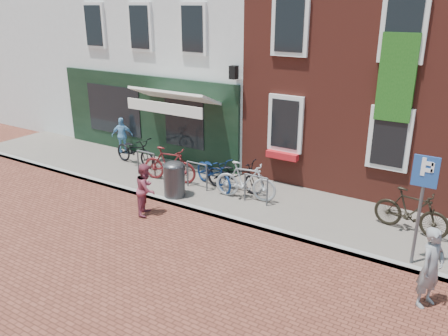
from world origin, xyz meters
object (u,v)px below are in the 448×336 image
Objects in this scene: woman at (431,268)px; cafe_person at (122,135)px; parking_sign at (422,191)px; bicycle_3 at (245,181)px; bicycle_1 at (169,165)px; bicycle_4 at (235,175)px; bicycle_0 at (135,151)px; boy at (146,189)px; bicycle_5 at (411,211)px; litter_bin at (174,177)px; bicycle_2 at (214,172)px.

woman reaches higher than cafe_person.
parking_sign reaches higher than bicycle_3.
woman reaches higher than bicycle_1.
cafe_person is 0.72× the size of bicycle_4.
bicycle_3 is at bearing -89.55° from bicycle_0.
parking_sign reaches higher than boy.
bicycle_4 is (5.40, -0.89, -0.18)m from cafe_person.
woman is at bearing -154.11° from bicycle_5.
litter_bin is at bearing 178.66° from parking_sign.
cafe_person is at bearing 76.70° from bicycle_4.
bicycle_3 is 0.67m from bicycle_4.
boy is at bearing 128.50° from bicycle_3.
bicycle_3 is (5.96, -1.26, -0.12)m from cafe_person.
bicycle_0 is at bearing 83.88° from bicycle_4.
cafe_person is 0.74× the size of bicycle_3.
bicycle_3 is at bearing 167.23° from parking_sign.
boy is 2.18m from bicycle_1.
boy is 5.29m from cafe_person.
cafe_person reaches higher than bicycle_0.
bicycle_2 is at bearing 62.99° from litter_bin.
bicycle_5 is (6.20, 1.32, -0.04)m from litter_bin.
boy reaches higher than bicycle_4.
bicycle_2 is at bearing 97.40° from bicycle_4.
bicycle_0 is 3.45m from bicycle_2.
bicycle_0 and bicycle_4 have the same top height.
bicycle_4 is at bearing 164.69° from parking_sign.
cafe_person is at bearing 102.26° from bicycle_2.
boy is at bearing -171.31° from parking_sign.
bicycle_4 is (1.27, 1.29, -0.09)m from litter_bin.
bicycle_4 is (0.68, 0.14, 0.00)m from bicycle_2.
litter_bin is 7.18m from woman.
parking_sign is at bearing 135.93° from cafe_person.
bicycle_2 is (0.62, 2.32, -0.12)m from boy.
woman is 7.09m from boy.
bicycle_1 and bicycle_5 have the same top height.
boy reaches higher than bicycle_2.
bicycle_2 is 5.61m from bicycle_5.
boy is 3.84m from bicycle_0.
boy reaches higher than bicycle_3.
bicycle_2 is at bearing -87.92° from bicycle_1.
bicycle_1 reaches higher than bicycle_2.
bicycle_1 is at bearing 172.25° from parking_sign.
woman is 2.82m from bicycle_5.
bicycle_4 is at bearing -54.15° from bicycle_2.
bicycle_2 is at bearing 69.29° from bicycle_3.
cafe_person is 10.37m from bicycle_5.
bicycle_0 is 4.70m from bicycle_3.
boy is at bearing 119.96° from bicycle_5.
boy is at bearing -167.29° from bicycle_1.
litter_bin is at bearing -25.67° from boy.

